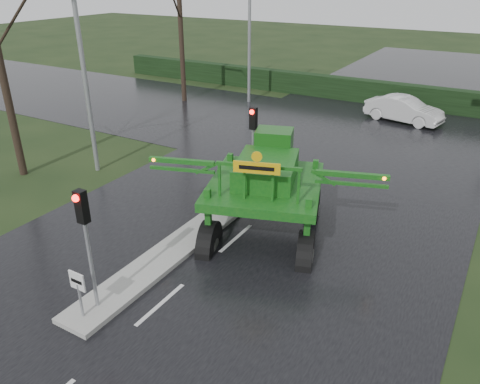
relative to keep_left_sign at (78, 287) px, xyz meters
The scene contains 12 objects.
ground 2.25m from the keep_left_sign, 49.10° to the left, with size 140.00×140.00×0.00m, color black.
road_main 11.62m from the keep_left_sign, 83.55° to the left, with size 14.00×80.00×0.02m, color black.
road_cross 17.58m from the keep_left_sign, 85.75° to the left, with size 80.00×12.00×0.02m, color black.
median_island 4.60m from the keep_left_sign, 90.00° to the left, with size 1.20×10.00×0.16m, color gray.
hedge_row 25.54m from the keep_left_sign, 87.08° to the left, with size 44.00×0.90×1.50m, color black.
keep_left_sign is the anchor object (origin of this frame).
traffic_signal_near 1.61m from the keep_left_sign, 90.00° to the left, with size 0.26×0.33×3.52m.
traffic_signal_mid 9.12m from the keep_left_sign, 90.00° to the left, with size 0.26×0.33×3.52m.
street_light_left_near 11.32m from the keep_left_sign, 132.59° to the left, with size 3.85×0.30×10.00m.
street_light_left_far 23.11m from the keep_left_sign, 107.78° to the left, with size 3.85×0.30×10.00m.
crop_sprayer 4.98m from the keep_left_sign, 81.31° to the left, with size 7.49×5.77×4.38m.
white_sedan 22.29m from the keep_left_sign, 82.27° to the left, with size 1.56×4.48×1.48m, color silver.
Camera 1 is at (6.97, -7.65, 8.21)m, focal length 35.00 mm.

